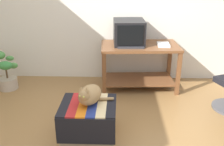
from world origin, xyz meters
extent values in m
cube|color=silver|center=(0.00, 2.05, 1.30)|extent=(8.00, 0.10, 2.60)
cube|color=brown|center=(-0.13, 1.27, 0.34)|extent=(0.06, 0.06, 0.69)
cube|color=brown|center=(1.00, 1.34, 0.34)|extent=(0.06, 0.06, 0.69)
cube|color=brown|center=(0.96, 1.93, 0.34)|extent=(0.06, 0.06, 0.69)
cube|color=brown|center=(-0.17, 1.86, 0.34)|extent=(0.06, 0.06, 0.69)
cube|color=brown|center=(0.41, 1.60, 0.14)|extent=(1.15, 0.64, 0.02)
cube|color=brown|center=(0.41, 1.60, 0.71)|extent=(1.25, 0.74, 0.04)
cube|color=black|center=(0.24, 1.66, 0.74)|extent=(0.35, 0.37, 0.02)
cube|color=black|center=(0.24, 1.66, 0.92)|extent=(0.50, 0.53, 0.38)
cube|color=black|center=(0.25, 1.41, 0.93)|extent=(0.39, 0.04, 0.30)
cube|color=#333338|center=(0.26, 1.44, 0.74)|extent=(0.40, 0.16, 0.02)
cube|color=white|center=(0.78, 1.57, 0.74)|extent=(0.19, 0.27, 0.03)
cube|color=tan|center=(-0.26, 0.25, 0.20)|extent=(0.61, 0.52, 0.39)
cube|color=black|center=(-0.26, -0.04, 0.23)|extent=(0.64, 0.01, 0.31)
cube|color=black|center=(-0.52, 0.25, 0.40)|extent=(0.11, 0.57, 0.02)
cube|color=#AD2323|center=(-0.42, 0.25, 0.40)|extent=(0.11, 0.57, 0.02)
cube|color=orange|center=(-0.31, 0.25, 0.40)|extent=(0.11, 0.57, 0.02)
cube|color=navy|center=(-0.20, 0.25, 0.40)|extent=(0.11, 0.57, 0.02)
cube|color=beige|center=(-0.10, 0.25, 0.40)|extent=(0.11, 0.57, 0.02)
cube|color=black|center=(0.01, 0.25, 0.40)|extent=(0.11, 0.57, 0.02)
ellipsoid|color=#9E7A4C|center=(-0.23, 0.28, 0.51)|extent=(0.34, 0.42, 0.21)
sphere|color=#9E7A4C|center=(-0.28, 0.15, 0.57)|extent=(0.13, 0.13, 0.13)
cylinder|color=#9E7A4C|center=(-0.11, 0.34, 0.43)|extent=(0.29, 0.06, 0.04)
cone|color=#9E7A4C|center=(-0.31, 0.16, 0.65)|extent=(0.05, 0.05, 0.06)
cone|color=#9E7A4C|center=(-0.25, 0.14, 0.65)|extent=(0.05, 0.05, 0.06)
sphere|color=#C6D151|center=(-0.32, 0.11, 0.58)|extent=(0.02, 0.02, 0.02)
sphere|color=#C6D151|center=(-0.28, 0.09, 0.58)|extent=(0.02, 0.02, 0.02)
cylinder|color=#B7A893|center=(-1.73, 1.46, 0.09)|extent=(0.30, 0.30, 0.19)
cylinder|color=brown|center=(-1.73, 1.46, 0.27)|extent=(0.03, 0.03, 0.16)
ellipsoid|color=#4C8E42|center=(-1.59, 1.45, 0.41)|extent=(0.15, 0.08, 0.10)
ellipsoid|color=#4C8E42|center=(-1.70, 1.59, 0.48)|extent=(0.14, 0.09, 0.08)
ellipsoid|color=#38843D|center=(-1.67, 1.33, 0.46)|extent=(0.22, 0.16, 0.14)
camera|label=1|loc=(0.10, -2.33, 1.84)|focal=41.26mm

